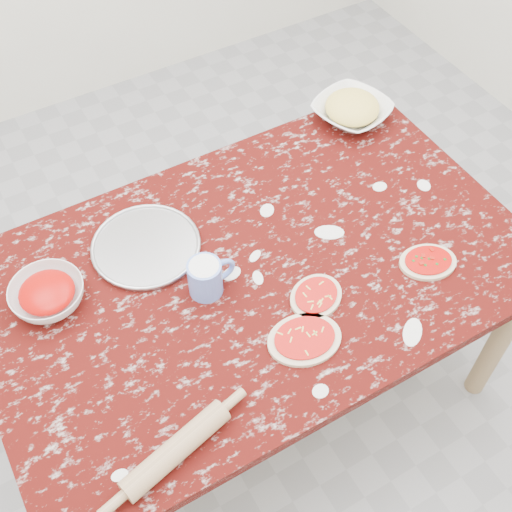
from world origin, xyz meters
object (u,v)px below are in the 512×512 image
object	(u,v)px
sauce_bowl	(48,295)
rolling_pin	(176,450)
cheese_bowl	(352,111)
flour_mug	(206,277)
worktable	(256,283)
pizza_tray	(146,247)

from	to	relation	value
sauce_bowl	rolling_pin	size ratio (longest dim) A/B	0.70
sauce_bowl	cheese_bowl	distance (m)	1.21
cheese_bowl	rolling_pin	world-z (taller)	cheese_bowl
flour_mug	rolling_pin	bearing A→B (deg)	-125.97
rolling_pin	worktable	bearing A→B (deg)	41.57
pizza_tray	rolling_pin	bearing A→B (deg)	-107.54
flour_mug	rolling_pin	size ratio (longest dim) A/B	0.49
flour_mug	rolling_pin	xyz separation A→B (m)	(-0.29, -0.39, -0.03)
pizza_tray	flour_mug	distance (m)	0.25
rolling_pin	pizza_tray	bearing A→B (deg)	72.46
cheese_bowl	flour_mug	bearing A→B (deg)	-152.51
cheese_bowl	flour_mug	xyz separation A→B (m)	(-0.78, -0.41, 0.03)
worktable	sauce_bowl	world-z (taller)	sauce_bowl
worktable	cheese_bowl	distance (m)	0.75
worktable	rolling_pin	xyz separation A→B (m)	(-0.45, -0.40, 0.11)
pizza_tray	worktable	bearing A→B (deg)	-41.87
sauce_bowl	rolling_pin	xyz separation A→B (m)	(0.12, -0.58, -0.00)
pizza_tray	rolling_pin	world-z (taller)	rolling_pin
pizza_tray	cheese_bowl	world-z (taller)	cheese_bowl
cheese_bowl	pizza_tray	bearing A→B (deg)	-168.23
rolling_pin	flour_mug	bearing A→B (deg)	54.03
rolling_pin	sauce_bowl	bearing A→B (deg)	101.39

